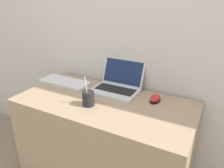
% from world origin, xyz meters
% --- Properties ---
extents(wall_back, '(7.00, 0.04, 2.50)m').
position_xyz_m(wall_back, '(0.00, 0.63, 1.25)').
color(wall_back, silver).
rests_on(wall_back, ground_plane).
extents(desk, '(1.19, 0.59, 0.72)m').
position_xyz_m(desk, '(0.00, 0.30, 0.36)').
color(desk, tan).
rests_on(desk, ground_plane).
extents(laptop, '(0.33, 0.31, 0.24)m').
position_xyz_m(laptop, '(0.00, 0.50, 0.78)').
color(laptop, silver).
rests_on(laptop, desk).
extents(drink_cup, '(0.08, 0.08, 0.20)m').
position_xyz_m(drink_cup, '(-0.06, 0.20, 0.77)').
color(drink_cup, '#232326').
rests_on(drink_cup, desk).
extents(computer_mouse, '(0.07, 0.11, 0.04)m').
position_xyz_m(computer_mouse, '(0.30, 0.46, 0.74)').
color(computer_mouse, black).
rests_on(computer_mouse, desk).
extents(external_keyboard, '(0.41, 0.17, 0.02)m').
position_xyz_m(external_keyboard, '(-0.44, 0.42, 0.73)').
color(external_keyboard, silver).
rests_on(external_keyboard, desk).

